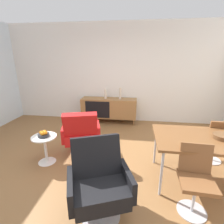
% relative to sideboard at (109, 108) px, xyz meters
% --- Properties ---
extents(ground_plane, '(8.32, 8.32, 0.00)m').
position_rel_sideboard_xyz_m(ground_plane, '(0.16, -2.30, -0.44)').
color(ground_plane, olive).
extents(wall_back, '(6.80, 0.12, 2.80)m').
position_rel_sideboard_xyz_m(wall_back, '(0.16, 0.30, 0.96)').
color(wall_back, white).
rests_on(wall_back, ground_plane).
extents(sideboard, '(1.60, 0.45, 0.72)m').
position_rel_sideboard_xyz_m(sideboard, '(0.00, 0.00, 0.00)').
color(sideboard, olive).
rests_on(sideboard, ground_plane).
extents(vase_cobalt, '(0.07, 0.07, 0.27)m').
position_rel_sideboard_xyz_m(vase_cobalt, '(-0.10, 0.00, 0.42)').
color(vase_cobalt, beige).
rests_on(vase_cobalt, sideboard).
extents(vase_sculptural_dark, '(0.07, 0.07, 0.32)m').
position_rel_sideboard_xyz_m(vase_sculptural_dark, '(0.33, 0.00, 0.44)').
color(vase_sculptural_dark, beige).
rests_on(vase_sculptural_dark, sideboard).
extents(dining_table, '(1.60, 0.90, 0.74)m').
position_rel_sideboard_xyz_m(dining_table, '(1.87, -2.35, 0.26)').
color(dining_table, brown).
rests_on(dining_table, ground_plane).
extents(wooden_bowl_on_table, '(0.26, 0.26, 0.06)m').
position_rel_sideboard_xyz_m(wooden_bowl_on_table, '(2.03, -2.33, 0.33)').
color(wooden_bowl_on_table, brown).
rests_on(wooden_bowl_on_table, dining_table).
extents(dining_chair_front_left, '(0.42, 0.45, 0.86)m').
position_rel_sideboard_xyz_m(dining_chair_front_left, '(1.52, -2.91, 0.03)').
color(dining_chair_front_left, brown).
rests_on(dining_chair_front_left, ground_plane).
extents(dining_chair_back_right, '(0.42, 0.44, 0.86)m').
position_rel_sideboard_xyz_m(dining_chair_back_right, '(2.22, -1.79, 0.03)').
color(dining_chair_back_right, brown).
rests_on(dining_chair_back_right, ground_plane).
extents(lounge_chair_red, '(0.83, 0.80, 0.95)m').
position_rel_sideboard_xyz_m(lounge_chair_red, '(-0.25, -1.85, 0.03)').
color(lounge_chair_red, red).
rests_on(lounge_chair_red, ground_plane).
extents(armchair_black_shell, '(0.85, 0.83, 0.95)m').
position_rel_sideboard_xyz_m(armchair_black_shell, '(0.37, -3.11, 0.03)').
color(armchair_black_shell, black).
rests_on(armchair_black_shell, ground_plane).
extents(side_table_round, '(0.44, 0.44, 0.52)m').
position_rel_sideboard_xyz_m(side_table_round, '(-0.83, -2.20, -0.12)').
color(side_table_round, white).
rests_on(side_table_round, ground_plane).
extents(fruit_bowl, '(0.20, 0.20, 0.11)m').
position_rel_sideboard_xyz_m(fruit_bowl, '(-0.83, -2.20, 0.12)').
color(fruit_bowl, '#262628').
rests_on(fruit_bowl, side_table_round).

